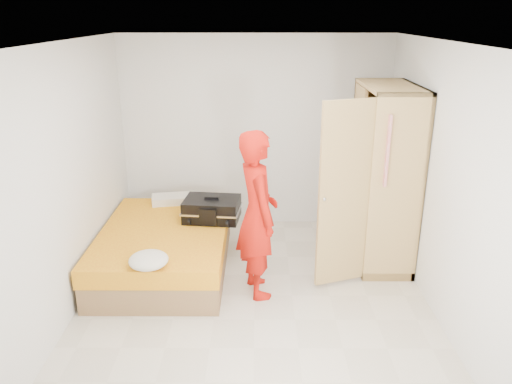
{
  "coord_description": "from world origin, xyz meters",
  "views": [
    {
      "loc": [
        0.03,
        -4.63,
        2.84
      ],
      "look_at": [
        0.01,
        0.48,
        1.0
      ],
      "focal_mm": 35.0,
      "sensor_mm": 36.0,
      "label": 1
    }
  ],
  "objects_px": {
    "bed": "(165,249)",
    "wardrobe": "(380,182)",
    "person": "(257,215)",
    "suitcase": "(212,209)",
    "round_cushion": "(149,260)"
  },
  "relations": [
    {
      "from": "suitcase",
      "to": "bed",
      "type": "bearing_deg",
      "value": -144.66
    },
    {
      "from": "wardrobe",
      "to": "person",
      "type": "relative_size",
      "value": 1.18
    },
    {
      "from": "wardrobe",
      "to": "suitcase",
      "type": "relative_size",
      "value": 2.95
    },
    {
      "from": "wardrobe",
      "to": "suitcase",
      "type": "bearing_deg",
      "value": 178.34
    },
    {
      "from": "wardrobe",
      "to": "round_cushion",
      "type": "height_order",
      "value": "wardrobe"
    },
    {
      "from": "person",
      "to": "round_cushion",
      "type": "relative_size",
      "value": 4.59
    },
    {
      "from": "bed",
      "to": "suitcase",
      "type": "xyz_separation_m",
      "value": [
        0.53,
        0.3,
        0.38
      ]
    },
    {
      "from": "suitcase",
      "to": "wardrobe",
      "type": "bearing_deg",
      "value": 4.52
    },
    {
      "from": "bed",
      "to": "round_cushion",
      "type": "distance_m",
      "value": 0.96
    },
    {
      "from": "bed",
      "to": "wardrobe",
      "type": "xyz_separation_m",
      "value": [
        2.5,
        0.24,
        0.75
      ]
    },
    {
      "from": "bed",
      "to": "suitcase",
      "type": "height_order",
      "value": "suitcase"
    },
    {
      "from": "suitcase",
      "to": "round_cushion",
      "type": "xyz_separation_m",
      "value": [
        -0.51,
        -1.2,
        -0.05
      ]
    },
    {
      "from": "bed",
      "to": "round_cushion",
      "type": "xyz_separation_m",
      "value": [
        0.02,
        -0.9,
        0.32
      ]
    },
    {
      "from": "suitcase",
      "to": "person",
      "type": "bearing_deg",
      "value": -49.33
    },
    {
      "from": "bed",
      "to": "person",
      "type": "relative_size",
      "value": 1.14
    }
  ]
}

